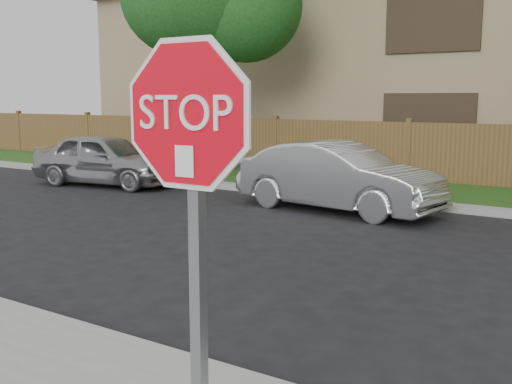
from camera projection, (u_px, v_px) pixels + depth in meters
The scene contains 3 objects.
stop_sign at pixel (191, 181), 2.88m from camera, with size 1.01×0.13×2.55m.
sedan_far_left at pixel (106, 159), 15.24m from camera, with size 1.57×3.91×1.33m, color #A1A1A6.
sedan_left at pixel (338, 177), 11.79m from camera, with size 1.44×4.14×1.36m, color silver.
Camera 1 is at (1.06, -3.71, 2.23)m, focal length 42.00 mm.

